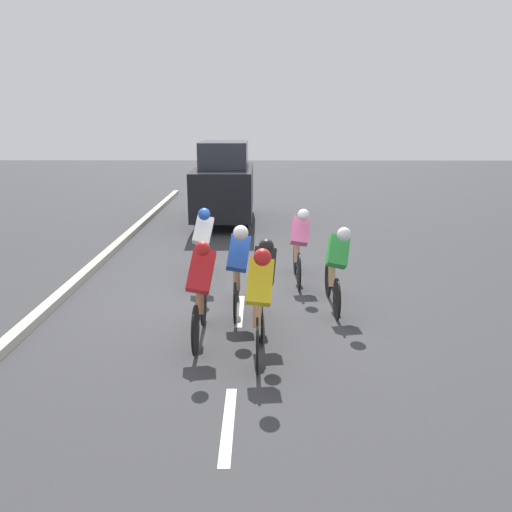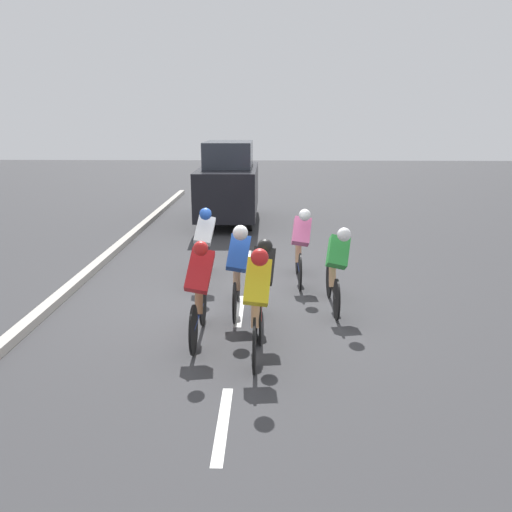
{
  "view_description": "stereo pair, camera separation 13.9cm",
  "coord_description": "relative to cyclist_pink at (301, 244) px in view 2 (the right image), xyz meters",
  "views": [
    {
      "loc": [
        -0.32,
        8.2,
        3.11
      ],
      "look_at": [
        -0.27,
        0.42,
        0.95
      ],
      "focal_mm": 35.0,
      "sensor_mm": 36.0,
      "label": 1
    },
    {
      "loc": [
        -0.46,
        8.2,
        3.11
      ],
      "look_at": [
        -0.27,
        0.42,
        0.95
      ],
      "focal_mm": 35.0,
      "sensor_mm": 36.0,
      "label": 2
    }
  ],
  "objects": [
    {
      "name": "cyclist_blue",
      "position": [
        1.11,
        1.62,
        0.04
      ],
      "size": [
        0.41,
        1.63,
        1.53
      ],
      "color": "black",
      "rests_on": "ground"
    },
    {
      "name": "ground_plane",
      "position": [
        1.09,
        1.11,
        -0.78
      ],
      "size": [
        60.0,
        60.0,
        0.0
      ],
      "primitive_type": "plane",
      "color": "#38383A"
    },
    {
      "name": "cyclist_pink",
      "position": [
        0.0,
        0.0,
        0.0
      ],
      "size": [
        0.39,
        1.75,
        1.49
      ],
      "color": "black",
      "rests_on": "ground"
    },
    {
      "name": "cyclist_black",
      "position": [
        0.71,
        2.33,
        -0.01
      ],
      "size": [
        0.38,
        1.74,
        1.49
      ],
      "color": "black",
      "rests_on": "ground"
    },
    {
      "name": "cyclist_green",
      "position": [
        -0.5,
        1.41,
        -0.01
      ],
      "size": [
        0.42,
        1.71,
        1.45
      ],
      "color": "black",
      "rests_on": "ground"
    },
    {
      "name": "support_car",
      "position": [
        1.83,
        -5.84,
        0.41
      ],
      "size": [
        1.7,
        3.91,
        2.43
      ],
      "color": "black",
      "rests_on": "ground"
    },
    {
      "name": "cyclist_yellow",
      "position": [
        0.77,
        3.18,
        0.04
      ],
      "size": [
        0.38,
        1.7,
        1.57
      ],
      "color": "black",
      "rests_on": "ground"
    },
    {
      "name": "cyclist_red",
      "position": [
        1.59,
        2.68,
        0.02
      ],
      "size": [
        0.42,
        1.69,
        1.54
      ],
      "color": "black",
      "rests_on": "ground"
    },
    {
      "name": "curb",
      "position": [
        4.29,
        1.53,
        -0.71
      ],
      "size": [
        0.2,
        26.66,
        0.14
      ],
      "primitive_type": "cube",
      "color": "#B7B2A8",
      "rests_on": "ground"
    },
    {
      "name": "lane_stripe_near",
      "position": [
        1.09,
        4.73,
        -0.77
      ],
      "size": [
        0.12,
        1.4,
        0.01
      ],
      "primitive_type": "cube",
      "color": "white",
      "rests_on": "ground"
    },
    {
      "name": "lane_stripe_far",
      "position": [
        1.09,
        -1.67,
        -0.77
      ],
      "size": [
        0.12,
        1.4,
        0.01
      ],
      "primitive_type": "cube",
      "color": "white",
      "rests_on": "ground"
    },
    {
      "name": "lane_stripe_mid",
      "position": [
        1.09,
        1.53,
        -0.77
      ],
      "size": [
        0.12,
        1.4,
        0.01
      ],
      "primitive_type": "cube",
      "color": "white",
      "rests_on": "ground"
    },
    {
      "name": "cyclist_white",
      "position": [
        1.85,
        0.02,
        0.01
      ],
      "size": [
        0.42,
        1.75,
        1.51
      ],
      "color": "black",
      "rests_on": "ground"
    }
  ]
}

